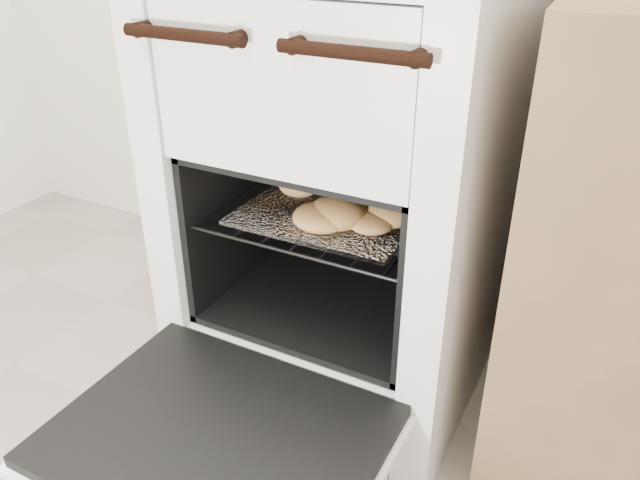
% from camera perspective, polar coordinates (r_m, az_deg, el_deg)
% --- Properties ---
extents(stove, '(0.67, 0.75, 1.03)m').
position_cam_1_polar(stove, '(1.46, 3.00, 4.62)').
color(stove, silver).
rests_on(stove, ground).
extents(oven_door, '(0.60, 0.47, 0.04)m').
position_cam_1_polar(oven_door, '(1.21, -9.32, -17.49)').
color(oven_door, black).
rests_on(oven_door, stove).
extents(oven_rack, '(0.49, 0.47, 0.01)m').
position_cam_1_polar(oven_rack, '(1.40, 1.70, 2.80)').
color(oven_rack, black).
rests_on(oven_rack, stove).
extents(foil_sheet, '(0.38, 0.33, 0.01)m').
position_cam_1_polar(foil_sheet, '(1.38, 1.29, 2.71)').
color(foil_sheet, white).
rests_on(foil_sheet, oven_rack).
extents(baked_rolls, '(0.37, 0.36, 0.06)m').
position_cam_1_polar(baked_rolls, '(1.35, 2.39, 3.39)').
color(baked_rolls, '#BC844B').
rests_on(baked_rolls, foil_sheet).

